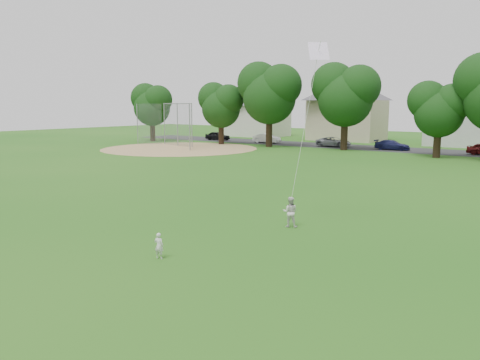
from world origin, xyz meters
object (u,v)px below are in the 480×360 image
Objects in this scene: baseball_backstop at (174,125)px; older_boy at (290,212)px; toddler at (159,246)px; kite at (304,129)px.

older_boy is at bearing -38.56° from baseball_backstop.
baseball_backstop reaches higher than older_boy.
toddler is 0.08× the size of baseball_backstop.
kite is 40.26m from baseball_backstop.
kite reaches higher than older_boy.
kite is at bearing -153.61° from older_boy.
older_boy is 0.19× the size of kite.
kite reaches higher than toddler.
toddler is 0.13× the size of kite.
older_boy is at bearing -118.92° from toddler.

